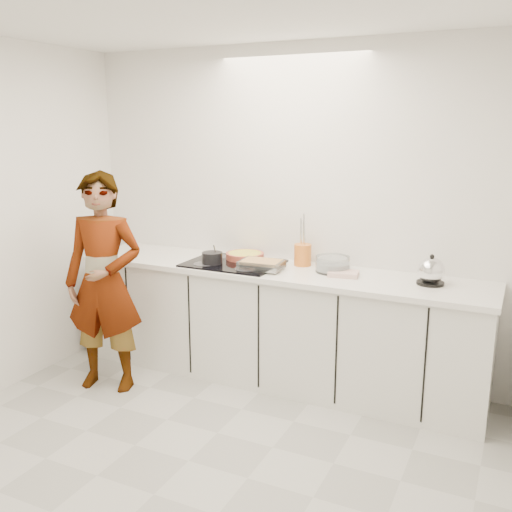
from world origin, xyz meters
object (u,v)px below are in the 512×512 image
at_px(tart_dish, 245,255).
at_px(cook, 104,283).
at_px(saucepan, 212,258).
at_px(kettle, 431,272).
at_px(mixing_bowl, 333,265).
at_px(hob, 233,263).
at_px(utensil_crock, 303,255).
at_px(baking_dish, 262,264).

distance_m(tart_dish, cook, 1.12).
relative_size(saucepan, kettle, 0.95).
distance_m(tart_dish, mixing_bowl, 0.76).
xyz_separation_m(kettle, cook, (-2.25, -0.72, -0.17)).
bearing_deg(hob, cook, -139.48).
height_order(kettle, utensil_crock, kettle).
height_order(baking_dish, utensil_crock, utensil_crock).
xyz_separation_m(saucepan, baking_dish, (0.41, 0.03, -0.01)).
distance_m(hob, tart_dish, 0.16).
relative_size(baking_dish, cook, 0.20).
height_order(mixing_bowl, kettle, kettle).
bearing_deg(tart_dish, mixing_bowl, -3.52).
bearing_deg(baking_dish, utensil_crock, 50.28).
relative_size(tart_dish, baking_dish, 1.12).
bearing_deg(tart_dish, cook, -134.44).
relative_size(saucepan, cook, 0.12).
xyz_separation_m(saucepan, utensil_crock, (0.64, 0.30, 0.03)).
height_order(tart_dish, utensil_crock, utensil_crock).
height_order(saucepan, utensil_crock, same).
bearing_deg(cook, baking_dish, 13.99).
distance_m(tart_dish, utensil_crock, 0.48).
relative_size(kettle, utensil_crock, 1.27).
height_order(tart_dish, kettle, kettle).
xyz_separation_m(hob, kettle, (1.50, 0.07, 0.08)).
relative_size(saucepan, mixing_bowl, 0.65).
xyz_separation_m(hob, cook, (-0.75, -0.65, -0.09)).
xyz_separation_m(hob, tart_dish, (0.03, 0.15, 0.03)).
xyz_separation_m(baking_dish, utensil_crock, (0.23, 0.27, 0.04)).
height_order(baking_dish, mixing_bowl, mixing_bowl).
xyz_separation_m(hob, baking_dish, (0.28, -0.07, 0.04)).
relative_size(hob, saucepan, 3.57).
bearing_deg(kettle, mixing_bowl, 177.38).
bearing_deg(utensil_crock, cook, -146.16).
bearing_deg(cook, mixing_bowl, 11.02).
bearing_deg(mixing_bowl, kettle, -2.62).
bearing_deg(tart_dish, baking_dish, -41.34).
distance_m(saucepan, mixing_bowl, 0.94).
height_order(tart_dish, saucepan, saucepan).
bearing_deg(hob, mixing_bowl, 7.66).
bearing_deg(baking_dish, saucepan, -176.11).
bearing_deg(cook, tart_dish, 30.57).
relative_size(saucepan, utensil_crock, 1.20).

